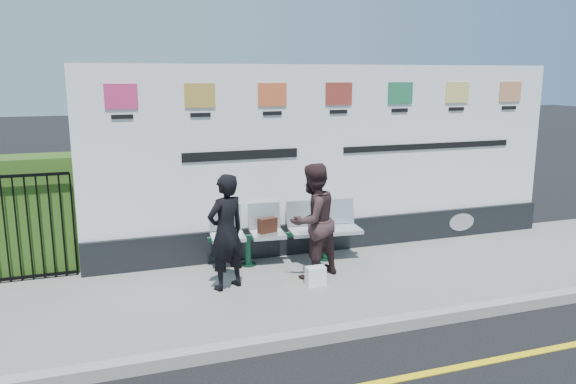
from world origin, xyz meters
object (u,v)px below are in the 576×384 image
(billboard, at_px, (335,171))
(woman_right, at_px, (313,221))
(bench, at_px, (287,247))
(woman_left, at_px, (226,232))

(billboard, relative_size, woman_right, 4.87)
(bench, xyz_separation_m, woman_left, (-1.11, -0.74, 0.54))
(bench, distance_m, woman_left, 1.44)
(woman_left, xyz_separation_m, woman_right, (1.27, 0.06, 0.03))
(billboard, height_order, woman_right, billboard)
(billboard, bearing_deg, bench, -155.39)
(woman_right, bearing_deg, woman_left, -21.88)
(billboard, height_order, bench, billboard)
(bench, xyz_separation_m, woman_right, (0.15, -0.69, 0.57))
(billboard, distance_m, bench, 1.52)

